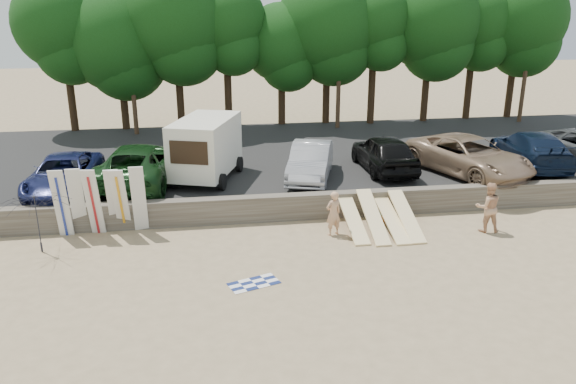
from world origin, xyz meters
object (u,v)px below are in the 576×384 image
object	(u,v)px
car_1	(140,164)
cooler	(376,216)
car_4	(469,156)
beachgoer_a	(333,213)
car_2	(311,161)
beach_umbrella	(38,224)
car_0	(64,174)
car_3	(384,153)
box_trailer	(206,146)
beachgoer_b	(488,207)
car_5	(531,149)

from	to	relation	value
car_1	cooler	bearing A→B (deg)	166.53
car_1	car_4	xyz separation A→B (m)	(14.24, -0.77, -0.03)
car_1	beachgoer_a	size ratio (longest dim) A/B	3.76
car_2	beach_umbrella	world-z (taller)	car_2
car_0	beach_umbrella	xyz separation A→B (m)	(0.07, -4.41, -0.38)
car_4	beachgoer_a	world-z (taller)	car_4
car_3	beachgoer_a	size ratio (longest dim) A/B	2.99
car_3	car_4	distance (m)	3.70
box_trailer	car_0	xyz separation A→B (m)	(-5.69, -0.89, -0.75)
beachgoer_b	cooler	bearing A→B (deg)	-16.12
car_5	beachgoer_b	bearing A→B (deg)	57.51
car_0	cooler	xyz separation A→B (m)	(12.05, -3.21, -1.27)
beachgoer_b	beach_umbrella	world-z (taller)	beach_umbrella
beachgoer_a	cooler	xyz separation A→B (m)	(1.97, 1.16, -0.66)
car_0	car_1	size ratio (longest dim) A/B	0.85
car_2	beach_umbrella	size ratio (longest dim) A/B	2.00
car_2	car_3	distance (m)	3.58
car_0	car_2	size ratio (longest dim) A/B	1.12
car_4	car_5	distance (m)	3.54
car_4	car_5	bearing A→B (deg)	-7.36
car_1	car_5	world-z (taller)	car_1
car_1	car_4	bearing A→B (deg)	-173.67
car_2	box_trailer	bearing A→B (deg)	-170.55
beachgoer_a	beach_umbrella	xyz separation A→B (m)	(-10.01, -0.04, 0.23)
car_5	beachgoer_a	distance (m)	11.72
car_0	car_5	bearing A→B (deg)	3.22
car_3	beachgoer_b	bearing A→B (deg)	108.30
car_4	car_3	bearing A→B (deg)	141.75
box_trailer	car_4	xyz separation A→B (m)	(11.50, -1.02, -0.64)
beachgoer_a	beachgoer_b	size ratio (longest dim) A/B	0.88
car_3	beachgoer_b	size ratio (longest dim) A/B	2.63
car_4	car_2	bearing A→B (deg)	155.77
car_1	beachgoer_a	distance (m)	8.75
car_5	car_0	bearing A→B (deg)	10.86
car_1	beach_umbrella	bearing A→B (deg)	69.78
car_2	beachgoer_b	world-z (taller)	car_2
box_trailer	beach_umbrella	size ratio (longest dim) A/B	1.96
car_1	car_3	world-z (taller)	car_1
box_trailer	beach_umbrella	bearing A→B (deg)	-117.67
car_0	car_3	xyz separation A→B (m)	(13.66, 0.98, 0.11)
car_0	beachgoer_a	bearing A→B (deg)	-22.12
car_0	car_1	distance (m)	3.01
beachgoer_b	cooler	size ratio (longest dim) A/B	4.92
box_trailer	beachgoer_a	size ratio (longest dim) A/B	2.78
car_5	cooler	size ratio (longest dim) A/B	14.90
cooler	car_2	bearing A→B (deg)	119.59
car_3	beachgoer_b	distance (m)	6.25
box_trailer	car_3	bearing A→B (deg)	19.65
car_2	car_0	bearing A→B (deg)	-161.35
car_1	car_4	distance (m)	14.26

